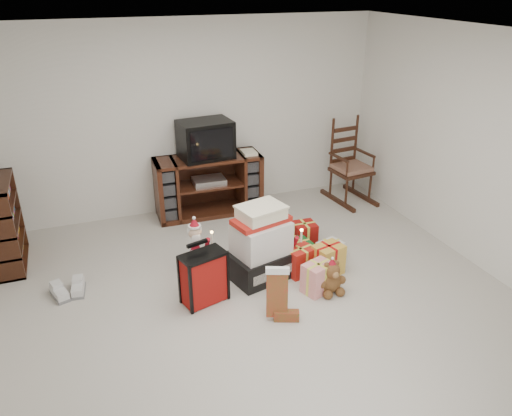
{
  "coord_description": "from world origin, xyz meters",
  "views": [
    {
      "loc": [
        -1.49,
        -3.75,
        2.94
      ],
      "look_at": [
        0.15,
        0.6,
        0.76
      ],
      "focal_mm": 35.0,
      "sensor_mm": 36.0,
      "label": 1
    }
  ],
  "objects_px": {
    "santa_figurine": "(282,250)",
    "mrs_claus_figurine": "(196,251)",
    "gift_pile": "(261,247)",
    "red_suitcase": "(204,278)",
    "gift_cluster": "(313,255)",
    "bookshelf": "(6,226)",
    "sneaker_pair": "(69,290)",
    "crt_television": "(206,140)",
    "teddy_bear": "(330,279)",
    "tv_stand": "(209,185)",
    "rocking_chair": "(349,171)"
  },
  "relations": [
    {
      "from": "santa_figurine",
      "to": "mrs_claus_figurine",
      "type": "relative_size",
      "value": 1.05
    },
    {
      "from": "gift_pile",
      "to": "red_suitcase",
      "type": "bearing_deg",
      "value": -175.36
    },
    {
      "from": "santa_figurine",
      "to": "gift_cluster",
      "type": "xyz_separation_m",
      "value": [
        0.36,
        -0.04,
        -0.12
      ]
    },
    {
      "from": "bookshelf",
      "to": "sneaker_pair",
      "type": "xyz_separation_m",
      "value": [
        0.56,
        -0.86,
        -0.43
      ]
    },
    {
      "from": "gift_cluster",
      "to": "crt_television",
      "type": "bearing_deg",
      "value": 112.33
    },
    {
      "from": "santa_figurine",
      "to": "teddy_bear",
      "type": "bearing_deg",
      "value": -61.63
    },
    {
      "from": "tv_stand",
      "to": "red_suitcase",
      "type": "relative_size",
      "value": 2.22
    },
    {
      "from": "gift_pile",
      "to": "mrs_claus_figurine",
      "type": "relative_size",
      "value": 1.26
    },
    {
      "from": "tv_stand",
      "to": "teddy_bear",
      "type": "distance_m",
      "value": 2.35
    },
    {
      "from": "santa_figurine",
      "to": "sneaker_pair",
      "type": "xyz_separation_m",
      "value": [
        -2.2,
        0.34,
        -0.21
      ]
    },
    {
      "from": "gift_pile",
      "to": "mrs_claus_figurine",
      "type": "xyz_separation_m",
      "value": [
        -0.62,
        0.35,
        -0.11
      ]
    },
    {
      "from": "gift_cluster",
      "to": "santa_figurine",
      "type": "bearing_deg",
      "value": 173.92
    },
    {
      "from": "sneaker_pair",
      "to": "bookshelf",
      "type": "bearing_deg",
      "value": 114.97
    },
    {
      "from": "red_suitcase",
      "to": "teddy_bear",
      "type": "relative_size",
      "value": 1.79
    },
    {
      "from": "bookshelf",
      "to": "tv_stand",
      "type": "bearing_deg",
      "value": 11.93
    },
    {
      "from": "bookshelf",
      "to": "gift_pile",
      "type": "xyz_separation_m",
      "value": [
        2.5,
        -1.22,
        -0.12
      ]
    },
    {
      "from": "rocking_chair",
      "to": "gift_pile",
      "type": "bearing_deg",
      "value": -148.73
    },
    {
      "from": "tv_stand",
      "to": "gift_cluster",
      "type": "distance_m",
      "value": 1.89
    },
    {
      "from": "mrs_claus_figurine",
      "to": "bookshelf",
      "type": "bearing_deg",
      "value": 155.28
    },
    {
      "from": "red_suitcase",
      "to": "crt_television",
      "type": "height_order",
      "value": "crt_television"
    },
    {
      "from": "mrs_claus_figurine",
      "to": "sneaker_pair",
      "type": "distance_m",
      "value": 1.34
    },
    {
      "from": "gift_pile",
      "to": "sneaker_pair",
      "type": "xyz_separation_m",
      "value": [
        -1.94,
        0.36,
        -0.3
      ]
    },
    {
      "from": "tv_stand",
      "to": "mrs_claus_figurine",
      "type": "relative_size",
      "value": 2.2
    },
    {
      "from": "mrs_claus_figurine",
      "to": "sneaker_pair",
      "type": "xyz_separation_m",
      "value": [
        -1.33,
        0.01,
        -0.2
      ]
    },
    {
      "from": "red_suitcase",
      "to": "gift_cluster",
      "type": "height_order",
      "value": "red_suitcase"
    },
    {
      "from": "sneaker_pair",
      "to": "gift_cluster",
      "type": "bearing_deg",
      "value": -16.34
    },
    {
      "from": "teddy_bear",
      "to": "santa_figurine",
      "type": "xyz_separation_m",
      "value": [
        -0.3,
        0.55,
        0.1
      ]
    },
    {
      "from": "gift_cluster",
      "to": "gift_pile",
      "type": "bearing_deg",
      "value": 178.65
    },
    {
      "from": "mrs_claus_figurine",
      "to": "sneaker_pair",
      "type": "height_order",
      "value": "mrs_claus_figurine"
    },
    {
      "from": "rocking_chair",
      "to": "teddy_bear",
      "type": "height_order",
      "value": "rocking_chair"
    },
    {
      "from": "santa_figurine",
      "to": "bookshelf",
      "type": "bearing_deg",
      "value": 156.58
    },
    {
      "from": "red_suitcase",
      "to": "mrs_claus_figurine",
      "type": "distance_m",
      "value": 0.59
    },
    {
      "from": "bookshelf",
      "to": "gift_cluster",
      "type": "height_order",
      "value": "bookshelf"
    },
    {
      "from": "mrs_claus_figurine",
      "to": "crt_television",
      "type": "bearing_deg",
      "value": 69.18
    },
    {
      "from": "teddy_bear",
      "to": "mrs_claus_figurine",
      "type": "bearing_deg",
      "value": 143.14
    },
    {
      "from": "mrs_claus_figurine",
      "to": "crt_television",
      "type": "height_order",
      "value": "crt_television"
    },
    {
      "from": "gift_pile",
      "to": "crt_television",
      "type": "relative_size",
      "value": 1.17
    },
    {
      "from": "tv_stand",
      "to": "gift_cluster",
      "type": "xyz_separation_m",
      "value": [
        0.69,
        -1.74,
        -0.26
      ]
    },
    {
      "from": "bookshelf",
      "to": "mrs_claus_figurine",
      "type": "distance_m",
      "value": 2.08
    },
    {
      "from": "rocking_chair",
      "to": "teddy_bear",
      "type": "distance_m",
      "value": 2.45
    },
    {
      "from": "red_suitcase",
      "to": "mrs_claus_figurine",
      "type": "bearing_deg",
      "value": 67.65
    },
    {
      "from": "teddy_bear",
      "to": "mrs_claus_figurine",
      "type": "height_order",
      "value": "mrs_claus_figurine"
    },
    {
      "from": "gift_pile",
      "to": "santa_figurine",
      "type": "bearing_deg",
      "value": -8.88
    },
    {
      "from": "bookshelf",
      "to": "red_suitcase",
      "type": "relative_size",
      "value": 1.56
    },
    {
      "from": "bookshelf",
      "to": "red_suitcase",
      "type": "height_order",
      "value": "bookshelf"
    },
    {
      "from": "santa_figurine",
      "to": "gift_cluster",
      "type": "height_order",
      "value": "santa_figurine"
    },
    {
      "from": "teddy_bear",
      "to": "gift_cluster",
      "type": "height_order",
      "value": "teddy_bear"
    },
    {
      "from": "rocking_chair",
      "to": "santa_figurine",
      "type": "bearing_deg",
      "value": -145.18
    },
    {
      "from": "red_suitcase",
      "to": "teddy_bear",
      "type": "distance_m",
      "value": 1.28
    },
    {
      "from": "bookshelf",
      "to": "santa_figurine",
      "type": "distance_m",
      "value": 3.01
    }
  ]
}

